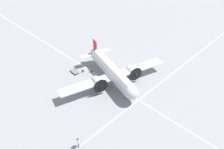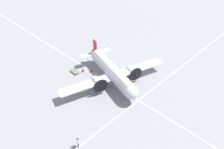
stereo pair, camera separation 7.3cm
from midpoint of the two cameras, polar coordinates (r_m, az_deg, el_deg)
The scene contains 8 objects.
ground_plane at distance 44.71m, azimuth -0.05°, elevation -1.69°, with size 300.00×300.00×0.00m, color gray.
apron_line_eastwest at distance 41.08m, azimuth 7.48°, elevation -6.19°, with size 120.00×0.16×0.01m.
apron_line_northsouth at distance 44.33m, azimuth -0.66°, elevation -2.07°, with size 0.16×120.00×0.01m.
airliner_main at distance 42.91m, azimuth 0.22°, elevation 0.62°, with size 22.28×17.13×5.71m.
crew_foreground at distance 33.28m, azimuth -8.94°, elevation -16.98°, with size 0.47×0.47×1.84m.
suitcase_near_door at distance 47.48m, azimuth -7.68°, elevation 0.95°, with size 0.42×0.18×0.61m.
suitcase_upright_spare at distance 47.31m, azimuth -5.53°, elevation 0.96°, with size 0.50×0.18×0.57m.
baggage_cart at distance 47.56m, azimuth -9.77°, elevation 0.78°, with size 1.32×2.15×0.56m.
Camera 1 is at (-25.09, -24.54, 27.70)m, focal length 35.00 mm.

